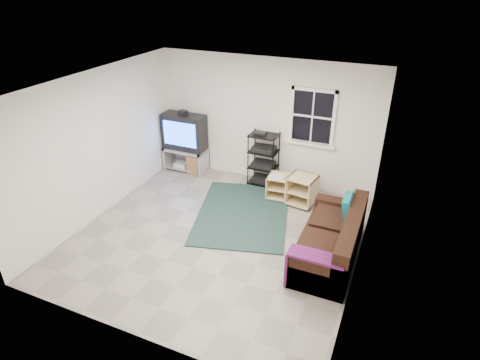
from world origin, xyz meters
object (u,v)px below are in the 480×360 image
at_px(av_rack, 263,162).
at_px(side_table_left, 303,189).
at_px(sofa, 332,241).
at_px(tv_unit, 185,138).
at_px(side_table_right, 279,184).

relative_size(av_rack, side_table_left, 1.97).
bearing_deg(sofa, tv_unit, 153.18).
relative_size(side_table_right, sofa, 0.27).
height_order(av_rack, side_table_right, av_rack).
relative_size(tv_unit, av_rack, 1.21).
distance_m(tv_unit, sofa, 4.13).
distance_m(side_table_left, sofa, 1.69).
distance_m(av_rack, side_table_left, 1.08).
distance_m(tv_unit, side_table_right, 2.40).
bearing_deg(tv_unit, sofa, -26.82).
bearing_deg(av_rack, side_table_right, -39.18).
distance_m(tv_unit, av_rack, 1.85).
bearing_deg(tv_unit, side_table_left, -8.15).
height_order(side_table_left, sofa, sofa).
relative_size(tv_unit, sofa, 0.73).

